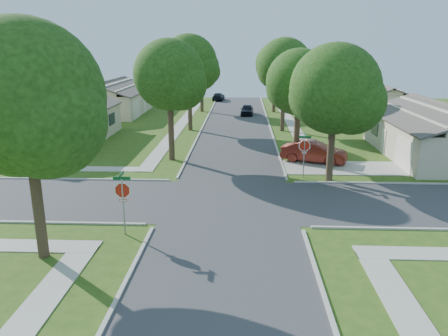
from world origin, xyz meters
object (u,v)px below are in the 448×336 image
(stop_sign_ne, at_px, (304,148))
(tree_e_far, at_px, (275,65))
(tree_w_near, at_px, (170,78))
(tree_ne_corner, at_px, (336,93))
(tree_w_mid, at_px, (190,65))
(car_driveway, at_px, (314,152))
(stop_sign_sw, at_px, (123,193))
(car_curb_east, at_px, (247,110))
(house_ne_far, at_px, (373,106))
(tree_e_near, at_px, (300,85))
(house_ne_near, at_px, (439,137))
(house_nw_near, at_px, (57,125))
(tree_sw_corner, at_px, (27,105))
(house_nw_far, at_px, (112,101))
(tree_e_mid, at_px, (285,68))
(car_curb_west, at_px, (218,97))

(stop_sign_ne, xyz_separation_m, tree_e_far, (0.05, 29.31, 3.95))
(stop_sign_ne, xyz_separation_m, tree_w_near, (-9.34, 4.31, 4.08))
(tree_e_far, height_order, tree_ne_corner, tree_e_far)
(tree_w_mid, height_order, car_driveway, tree_w_mid)
(stop_sign_sw, xyz_separation_m, car_curb_east, (5.90, 36.00, -1.38))
(house_ne_far, bearing_deg, tree_e_near, -119.35)
(house_ne_near, relative_size, house_nw_near, 1.00)
(stop_sign_ne, xyz_separation_m, tree_sw_corner, (-12.14, -11.69, 4.23))
(tree_e_far, distance_m, house_nw_far, 21.31)
(house_ne_near, xyz_separation_m, house_nw_far, (-31.98, 21.00, 0.00))
(tree_ne_corner, bearing_deg, stop_sign_sw, -141.16)
(house_nw_near, bearing_deg, tree_w_mid, 27.90)
(house_nw_far, bearing_deg, tree_sw_corner, -77.62)
(stop_sign_sw, distance_m, tree_ne_corner, 14.64)
(house_nw_near, xyz_separation_m, house_nw_far, (0.00, 17.00, 0.00))
(tree_ne_corner, bearing_deg, tree_e_mid, 95.45)
(stop_sign_ne, distance_m, tree_w_mid, 19.31)
(tree_e_far, xyz_separation_m, tree_ne_corner, (1.61, -29.80, -0.39))
(tree_e_near, relative_size, house_nw_far, 0.61)
(house_ne_far, relative_size, car_curb_west, 3.35)
(car_curb_west, bearing_deg, tree_e_far, 127.93)
(house_ne_far, bearing_deg, car_curb_west, 138.56)
(stop_sign_sw, xyz_separation_m, house_ne_far, (20.69, 33.70, -0.51))
(house_nw_far, xyz_separation_m, car_curb_west, (12.79, 13.95, -0.93))
(tree_e_mid, xyz_separation_m, car_curb_west, (-7.96, 24.94, -5.66))
(tree_sw_corner, height_order, car_driveway, tree_sw_corner)
(tree_e_far, bearing_deg, car_curb_west, 123.68)
(tree_ne_corner, distance_m, house_nw_far, 35.90)
(stop_sign_sw, relative_size, tree_ne_corner, 0.34)
(tree_w_near, distance_m, tree_sw_corner, 16.24)
(house_ne_far, height_order, car_curb_east, house_ne_far)
(house_ne_near, bearing_deg, house_nw_far, 146.71)
(tree_e_mid, bearing_deg, car_curb_east, 109.07)
(tree_e_mid, relative_size, tree_w_mid, 0.96)
(tree_w_near, relative_size, house_nw_near, 0.66)
(tree_w_near, bearing_deg, house_ne_near, 5.51)
(tree_e_mid, xyz_separation_m, car_curb_east, (-3.56, 10.29, -5.60))
(tree_e_far, bearing_deg, tree_w_mid, -125.85)
(house_ne_near, xyz_separation_m, house_ne_far, (0.00, 18.00, 0.00))
(stop_sign_sw, height_order, stop_sign_ne, same)
(tree_e_far, relative_size, house_ne_far, 0.64)
(stop_sign_sw, distance_m, tree_e_far, 40.04)
(tree_e_mid, distance_m, house_ne_far, 14.58)
(stop_sign_sw, relative_size, car_curb_west, 0.73)
(stop_sign_sw, relative_size, house_nw_far, 0.22)
(house_ne_near, bearing_deg, car_curb_west, 118.77)
(stop_sign_ne, distance_m, house_nw_far, 34.26)
(tree_w_near, height_order, tree_ne_corner, tree_w_near)
(tree_e_far, distance_m, car_driveway, 25.86)
(house_nw_near, distance_m, car_driveway, 22.89)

